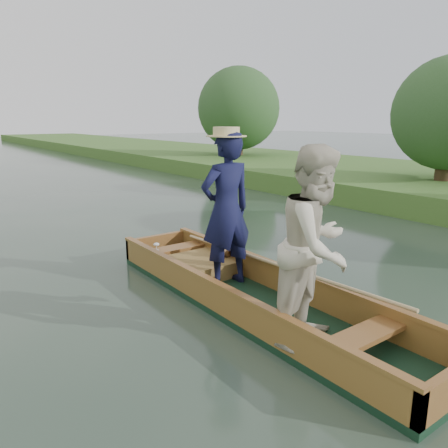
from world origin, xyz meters
TOP-DOWN VIEW (x-y plane):
  - ground at (0.00, 0.00)m, footprint 120.00×120.00m
  - trees_far at (1.39, 9.68)m, footprint 22.89×16.43m
  - punt at (-0.02, -0.23)m, footprint 1.24×5.00m

SIDE VIEW (x-z plane):
  - ground at x=0.00m, z-range 0.00..0.00m
  - punt at x=-0.02m, z-range -0.28..1.88m
  - trees_far at x=1.39m, z-range 0.19..4.85m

